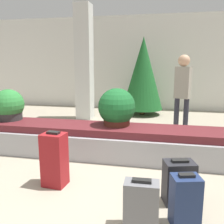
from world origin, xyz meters
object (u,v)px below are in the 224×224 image
object	(u,v)px
suitcase_0	(54,159)
suitcase_3	(141,205)
potted_plant_0	(117,108)
traveler_0	(183,88)
suitcase_4	(185,201)
potted_plant_1	(9,106)
suitcase_2	(179,182)
decorated_tree	(143,74)
pillar	(84,63)

from	to	relation	value
suitcase_0	suitcase_3	bearing A→B (deg)	-23.38
suitcase_0	potted_plant_0	world-z (taller)	potted_plant_0
traveler_0	suitcase_4	bearing A→B (deg)	-67.86
suitcase_4	suitcase_0	bearing A→B (deg)	147.23
suitcase_4	potted_plant_1	distance (m)	3.68
suitcase_2	suitcase_3	size ratio (longest dim) A/B	1.03
suitcase_4	potted_plant_0	distance (m)	2.19
traveler_0	decorated_tree	world-z (taller)	decorated_tree
suitcase_4	pillar	bearing A→B (deg)	103.84
pillar	suitcase_4	size ratio (longest dim) A/B	5.81
pillar	suitcase_0	world-z (taller)	pillar
potted_plant_1	pillar	bearing A→B (deg)	76.74
pillar	suitcase_0	xyz separation A→B (m)	(0.88, -4.01, -1.24)
suitcase_3	potted_plant_0	bearing A→B (deg)	105.42
suitcase_3	suitcase_4	world-z (taller)	suitcase_4
pillar	potted_plant_1	xyz separation A→B (m)	(-0.64, -2.71, -0.80)
suitcase_4	suitcase_2	bearing A→B (deg)	80.41
potted_plant_1	decorated_tree	size ratio (longest dim) A/B	0.25
potted_plant_1	suitcase_0	bearing A→B (deg)	-40.70
suitcase_2	potted_plant_1	world-z (taller)	potted_plant_1
suitcase_3	traveler_0	xyz separation A→B (m)	(0.56, 3.33, 0.83)
suitcase_2	potted_plant_1	distance (m)	3.45
suitcase_3	potted_plant_1	world-z (taller)	potted_plant_1
pillar	suitcase_4	bearing A→B (deg)	-61.03
pillar	suitcase_2	size ratio (longest dim) A/B	6.01
decorated_tree	suitcase_3	bearing A→B (deg)	-84.94
suitcase_0	decorated_tree	bearing A→B (deg)	86.98
suitcase_3	potted_plant_1	size ratio (longest dim) A/B	0.88
suitcase_3	pillar	bearing A→B (deg)	111.95
pillar	suitcase_2	distance (m)	4.98
decorated_tree	potted_plant_0	bearing A→B (deg)	-92.05
suitcase_4	potted_plant_0	world-z (taller)	potted_plant_0
pillar	potted_plant_0	world-z (taller)	pillar
suitcase_2	suitcase_4	world-z (taller)	suitcase_4
potted_plant_1	decorated_tree	bearing A→B (deg)	58.49
potted_plant_1	suitcase_2	bearing A→B (deg)	-24.41
suitcase_4	potted_plant_0	xyz separation A→B (m)	(-1.05, 1.84, 0.57)
potted_plant_0	potted_plant_1	bearing A→B (deg)	-179.61
suitcase_2	suitcase_4	size ratio (longest dim) A/B	0.97
pillar	suitcase_3	world-z (taller)	pillar
pillar	decorated_tree	distance (m)	1.87
decorated_tree	suitcase_2	bearing A→B (deg)	-80.13
pillar	potted_plant_1	bearing A→B (deg)	-103.26
pillar	suitcase_4	world-z (taller)	pillar
suitcase_3	potted_plant_0	xyz separation A→B (m)	(-0.62, 1.98, 0.58)
suitcase_3	potted_plant_1	xyz separation A→B (m)	(-2.72, 1.96, 0.55)
potted_plant_1	traveler_0	bearing A→B (deg)	22.69
suitcase_0	potted_plant_1	world-z (taller)	potted_plant_1
suitcase_0	decorated_tree	distance (m)	5.08
pillar	decorated_tree	bearing A→B (deg)	30.26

